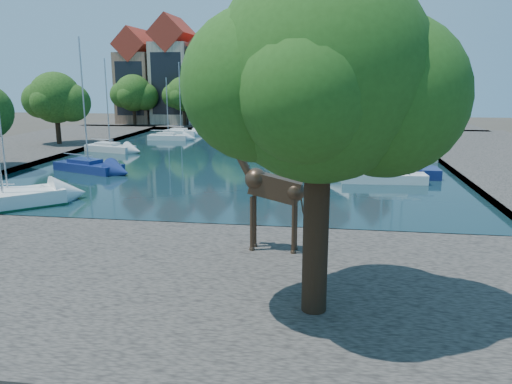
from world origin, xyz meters
TOP-DOWN VIEW (x-y plane):
  - ground at (0.00, 0.00)m, footprint 160.00×160.00m
  - water_basin at (0.00, 24.00)m, footprint 38.00×50.00m
  - near_quay at (0.00, -7.00)m, footprint 50.00×14.00m
  - far_quay at (0.00, 56.00)m, footprint 60.00×16.00m
  - left_quay at (-25.00, 24.00)m, footprint 14.00×52.00m
  - plane_tree at (7.62, -9.01)m, footprint 8.32×6.40m
  - townhouse_west_end at (-23.00, 55.99)m, footprint 5.44×9.18m
  - townhouse_west_mid at (-17.00, 55.99)m, footprint 5.94×9.18m
  - townhouse_west_inner at (-10.50, 55.99)m, footprint 6.43×9.18m
  - townhouse_center at (-4.00, 55.99)m, footprint 5.44×9.18m
  - townhouse_east_inner at (2.00, 55.99)m, footprint 5.94×9.18m
  - townhouse_east_mid at (8.50, 55.99)m, footprint 6.43×9.18m
  - townhouse_east_end at (15.00, 55.99)m, footprint 5.44×9.18m
  - far_tree_far_west at (-21.90, 50.49)m, footprint 7.28×5.60m
  - far_tree_west at (-13.91, 50.49)m, footprint 6.76×5.20m
  - far_tree_mid_west at (-5.89, 50.49)m, footprint 7.80×6.00m
  - far_tree_mid_east at (2.10, 50.49)m, footprint 7.02×5.40m
  - far_tree_east at (10.11, 50.49)m, footprint 7.54×5.80m
  - far_tree_far_east at (18.09, 50.49)m, footprint 6.76×5.20m
  - side_tree_left_far at (-21.90, 27.99)m, footprint 7.28×5.60m
  - giraffe_statue at (5.34, -3.49)m, footprint 3.98×0.82m
  - sailboat_left_a at (-12.00, 4.00)m, footprint 5.22×2.88m
  - sailboat_left_b at (-12.00, 14.80)m, footprint 6.53×4.25m
  - sailboat_left_c at (-15.00, 25.76)m, footprint 5.71×3.29m
  - sailboat_left_d at (-12.00, 36.24)m, footprint 4.95×1.74m
  - sailboat_left_e at (-12.00, 41.78)m, footprint 4.96×2.52m
  - sailboat_right_a at (12.00, 13.89)m, footprint 6.35×2.50m
  - sailboat_right_b at (13.07, 15.88)m, footprint 6.81×2.52m
  - sailboat_right_c at (15.00, 23.74)m, footprint 5.78×2.64m
  - sailboat_right_d at (12.00, 41.08)m, footprint 5.79×3.20m

SIDE VIEW (x-z plane):
  - ground at x=0.00m, z-range 0.00..0.00m
  - water_basin at x=0.00m, z-range 0.00..0.08m
  - near_quay at x=0.00m, z-range 0.00..0.50m
  - far_quay at x=0.00m, z-range 0.00..0.50m
  - left_quay at x=-25.00m, z-range 0.00..0.50m
  - sailboat_left_d at x=-12.00m, z-range -3.26..4.39m
  - sailboat_left_e at x=-12.00m, z-range -4.22..5.41m
  - sailboat_left_a at x=-12.00m, z-range -4.19..5.39m
  - sailboat_left_c at x=-15.00m, z-range -4.18..5.38m
  - sailboat_right_a at x=12.00m, z-range -4.75..6.00m
  - sailboat_left_b at x=-12.00m, z-range -4.79..6.06m
  - sailboat_right_c at x=15.00m, z-range -4.12..5.40m
  - sailboat_right_d at x=12.00m, z-range -4.40..5.75m
  - sailboat_right_b at x=13.07m, z-range -5.74..7.15m
  - giraffe_statue at x=5.34m, z-range 0.45..6.14m
  - far_tree_west at x=-13.91m, z-range 1.40..8.76m
  - far_tree_far_east at x=18.09m, z-range 1.40..8.76m
  - far_tree_mid_east at x=2.10m, z-range 1.37..8.89m
  - far_tree_far_west at x=-21.90m, z-range 1.34..9.02m
  - far_tree_east at x=10.11m, z-range 1.32..9.16m
  - far_tree_mid_west at x=-5.89m, z-range 1.29..9.29m
  - side_tree_left_far at x=-21.90m, z-range 1.44..9.32m
  - townhouse_east_end at x=15.00m, z-range -0.11..14.32m
  - townhouse_west_inner at x=-10.50m, z-range -0.22..14.92m
  - townhouse_west_end at x=-23.00m, z-range -0.11..14.83m
  - plane_tree at x=7.62m, z-range 2.36..12.98m
  - townhouse_east_inner at x=2.00m, z-range -0.16..15.63m
  - townhouse_east_mid at x=8.50m, z-range -0.22..16.43m
  - townhouse_west_mid at x=-17.00m, z-range -0.16..16.63m
  - townhouse_center at x=-4.00m, z-range -0.10..16.83m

